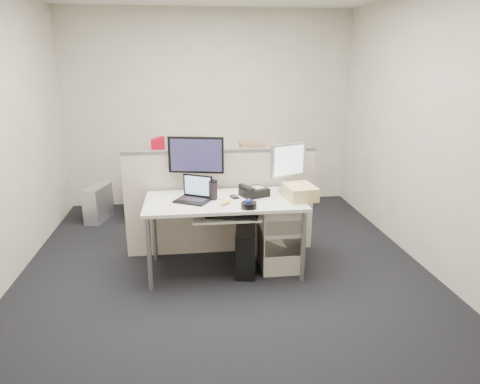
{
  "coord_description": "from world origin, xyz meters",
  "views": [
    {
      "loc": [
        -0.33,
        -3.86,
        1.96
      ],
      "look_at": [
        0.17,
        0.15,
        0.75
      ],
      "focal_mm": 32.0,
      "sensor_mm": 36.0,
      "label": 1
    }
  ],
  "objects": [
    {
      "name": "floor",
      "position": [
        0.0,
        0.0,
        -0.01
      ],
      "size": [
        4.0,
        4.5,
        0.01
      ],
      "primitive_type": "cube",
      "color": "black",
      "rests_on": "ground"
    },
    {
      "name": "wall_back",
      "position": [
        0.0,
        2.25,
        1.35
      ],
      "size": [
        4.0,
        0.02,
        2.7
      ],
      "primitive_type": "cube",
      "color": "beige",
      "rests_on": "ground"
    },
    {
      "name": "wall_front",
      "position": [
        0.0,
        -2.25,
        1.35
      ],
      "size": [
        4.0,
        0.02,
        2.7
      ],
      "primitive_type": "cube",
      "color": "beige",
      "rests_on": "ground"
    },
    {
      "name": "wall_right",
      "position": [
        2.0,
        0.0,
        1.35
      ],
      "size": [
        0.02,
        4.5,
        2.7
      ],
      "primitive_type": "cube",
      "color": "beige",
      "rests_on": "ground"
    },
    {
      "name": "desk",
      "position": [
        0.0,
        0.0,
        0.66
      ],
      "size": [
        1.5,
        0.75,
        0.73
      ],
      "color": "silver",
      "rests_on": "floor"
    },
    {
      "name": "keyboard_tray",
      "position": [
        0.0,
        -0.18,
        0.62
      ],
      "size": [
        0.62,
        0.32,
        0.02
      ],
      "primitive_type": "cube",
      "color": "silver",
      "rests_on": "desk"
    },
    {
      "name": "drawer_pedestal",
      "position": [
        0.55,
        0.05,
        0.33
      ],
      "size": [
        0.4,
        0.55,
        0.65
      ],
      "primitive_type": "cube",
      "color": "beige",
      "rests_on": "floor"
    },
    {
      "name": "cubicle_partition",
      "position": [
        0.0,
        0.45,
        0.55
      ],
      "size": [
        2.0,
        0.06,
        1.1
      ],
      "primitive_type": "cube",
      "color": "#B7A996",
      "rests_on": "floor"
    },
    {
      "name": "back_counter",
      "position": [
        0.0,
        1.93,
        0.36
      ],
      "size": [
        2.0,
        0.6,
        0.72
      ],
      "primitive_type": "cube",
      "color": "beige",
      "rests_on": "floor"
    },
    {
      "name": "monitor_main",
      "position": [
        -0.25,
        0.32,
        1.01
      ],
      "size": [
        0.59,
        0.33,
        0.56
      ],
      "primitive_type": "cube",
      "rotation": [
        0.0,
        0.0,
        -0.22
      ],
      "color": "black",
      "rests_on": "desk"
    },
    {
      "name": "monitor_small",
      "position": [
        0.65,
        0.18,
        0.97
      ],
      "size": [
        0.44,
        0.34,
        0.48
      ],
      "primitive_type": "cube",
      "rotation": [
        0.0,
        0.0,
        0.41
      ],
      "color": "#B7B7BC",
      "rests_on": "desk"
    },
    {
      "name": "laptop",
      "position": [
        -0.3,
        -0.02,
        0.84
      ],
      "size": [
        0.38,
        0.35,
        0.23
      ],
      "primitive_type": "cube",
      "rotation": [
        0.0,
        0.0,
        -0.5
      ],
      "color": "black",
      "rests_on": "desk"
    },
    {
      "name": "trackball",
      "position": [
        0.2,
        -0.28,
        0.76
      ],
      "size": [
        0.18,
        0.18,
        0.05
      ],
      "primitive_type": "cylinder",
      "rotation": [
        0.0,
        0.0,
        0.3
      ],
      "color": "black",
      "rests_on": "desk"
    },
    {
      "name": "desk_phone",
      "position": [
        0.3,
        0.08,
        0.77
      ],
      "size": [
        0.3,
        0.28,
        0.08
      ],
      "primitive_type": "cube",
      "rotation": [
        0.0,
        0.0,
        0.4
      ],
      "color": "black",
      "rests_on": "desk"
    },
    {
      "name": "paper_stack",
      "position": [
        -0.12,
        0.12,
        0.74
      ],
      "size": [
        0.21,
        0.26,
        0.01
      ],
      "primitive_type": "cube",
      "rotation": [
        0.0,
        0.0,
        0.04
      ],
      "color": "silver",
      "rests_on": "desk"
    },
    {
      "name": "sticky_pad",
      "position": [
        0.18,
        -0.18,
        0.74
      ],
      "size": [
        0.1,
        0.1,
        0.01
      ],
      "primitive_type": "cube",
      "rotation": [
        0.0,
        0.0,
        -0.38
      ],
      "color": "gold",
      "rests_on": "desk"
    },
    {
      "name": "travel_mug",
      "position": [
        -0.1,
        0.02,
        0.82
      ],
      "size": [
        0.08,
        0.08,
        0.17
      ],
      "primitive_type": "cylinder",
      "rotation": [
        0.0,
        0.0,
        -0.03
      ],
      "color": "black",
      "rests_on": "desk"
    },
    {
      "name": "banana",
      "position": [
        0.0,
        -0.15,
        0.75
      ],
      "size": [
        0.13,
        0.15,
        0.04
      ],
      "primitive_type": "ellipsoid",
      "rotation": [
        0.0,
        0.0,
        0.87
      ],
      "color": "gold",
      "rests_on": "desk"
    },
    {
      "name": "cellphone",
      "position": [
        0.1,
        0.05,
        0.74
      ],
      "size": [
        0.08,
        0.12,
        0.01
      ],
      "primitive_type": "cube",
      "rotation": [
        0.0,
        0.0,
        0.23
      ],
      "color": "black",
      "rests_on": "desk"
    },
    {
      "name": "manila_folders",
      "position": [
        0.72,
        -0.05,
        0.79
      ],
      "size": [
        0.3,
        0.37,
        0.13
      ],
      "primitive_type": "cube",
      "rotation": [
        0.0,
        0.0,
        0.11
      ],
      "color": "tan",
      "rests_on": "desk"
    },
    {
      "name": "keyboard",
      "position": [
        0.05,
        -0.22,
        0.64
      ],
      "size": [
        0.5,
        0.27,
        0.03
      ],
      "primitive_type": "cube",
      "rotation": [
        0.0,
        0.0,
        -0.23
      ],
      "color": "black",
      "rests_on": "keyboard_tray"
    },
    {
      "name": "pc_tower_desk",
      "position": [
        0.2,
        -0.05,
        0.22
      ],
      "size": [
        0.26,
        0.49,
        0.44
      ],
      "primitive_type": "cube",
      "rotation": [
        0.0,
        0.0,
        -0.15
      ],
      "color": "black",
      "rests_on": "floor"
    },
    {
      "name": "pc_tower_spare_dark",
      "position": [
        -1.05,
        1.63,
        0.22
      ],
      "size": [
        0.33,
        0.52,
        0.45
      ],
      "primitive_type": "cube",
      "rotation": [
        0.0,
        0.0,
        0.32
      ],
      "color": "black",
      "rests_on": "floor"
    },
    {
      "name": "pc_tower_spare_silver",
      "position": [
        -1.51,
        1.63,
        0.23
      ],
      "size": [
        0.32,
        0.52,
        0.46
      ],
      "primitive_type": "cube",
      "rotation": [
        0.0,
        0.0,
        -0.26
      ],
      "color": "#B7B7BC",
      "rests_on": "floor"
    },
    {
      "name": "cardboard_box_left",
      "position": [
        -0.22,
        2.05,
        0.86
      ],
      "size": [
        0.43,
        0.37,
        0.27
      ],
      "primitive_type": "cube",
      "rotation": [
        0.0,
        0.0,
        0.32
      ],
      "color": "tan",
      "rests_on": "back_counter"
    },
    {
      "name": "cardboard_box_right",
      "position": [
        0.54,
        1.81,
        0.84
      ],
      "size": [
        0.34,
        0.27,
        0.23
      ],
      "primitive_type": "cube",
      "rotation": [
        0.0,
        0.0,
        0.07
      ],
      "color": "tan",
      "rests_on": "back_counter"
    },
    {
      "name": "red_binder",
      "position": [
        -0.73,
        2.03,
        0.86
      ],
      "size": [
        0.17,
        0.31,
        0.28
      ],
      "primitive_type": "cube",
      "rotation": [
        0.0,
        0.0,
        -0.35
      ],
      "color": "#BB041D",
      "rests_on": "back_counter"
    }
  ]
}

